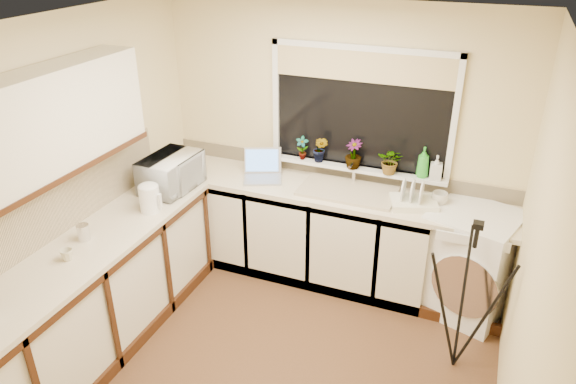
{
  "coord_description": "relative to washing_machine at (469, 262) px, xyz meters",
  "views": [
    {
      "loc": [
        1.26,
        -2.83,
        2.96
      ],
      "look_at": [
        -0.09,
        0.55,
        1.15
      ],
      "focal_mm": 33.55,
      "sensor_mm": 36.0,
      "label": 1
    }
  ],
  "objects": [
    {
      "name": "faucet",
      "position": [
        -1.07,
        0.2,
        0.56
      ],
      "size": [
        0.03,
        0.03,
        0.24
      ],
      "primitive_type": "cylinder",
      "color": "silver",
      "rests_on": "worktop_back"
    },
    {
      "name": "soap_bottle_clear",
      "position": [
        -0.38,
        0.24,
        0.7
      ],
      "size": [
        0.11,
        0.11,
        0.21
      ],
      "primitive_type": "imported",
      "rotation": [
        0.0,
        0.0,
        0.14
      ],
      "color": "#999999",
      "rests_on": "windowsill"
    },
    {
      "name": "base_cabinet_left",
      "position": [
        -2.57,
        -1.48,
        -0.03
      ],
      "size": [
        0.54,
        2.4,
        0.86
      ],
      "primitive_type": "cube",
      "color": "silver",
      "rests_on": "floor"
    },
    {
      "name": "cup_back",
      "position": [
        -0.31,
        0.09,
        0.49
      ],
      "size": [
        0.17,
        0.17,
        0.11
      ],
      "primitive_type": "imported",
      "rotation": [
        0.0,
        0.0,
        -0.36
      ],
      "color": "beige",
      "rests_on": "worktop_back"
    },
    {
      "name": "laptop",
      "position": [
        -1.87,
        0.04,
        0.51
      ],
      "size": [
        0.44,
        0.43,
        0.24
      ],
      "rotation": [
        0.0,
        0.0,
        0.4
      ],
      "color": "#94949C",
      "rests_on": "worktop_back"
    },
    {
      "name": "microwave",
      "position": [
        -2.51,
        -0.47,
        0.59
      ],
      "size": [
        0.39,
        0.55,
        0.3
      ],
      "primitive_type": "imported",
      "rotation": [
        0.0,
        0.0,
        1.53
      ],
      "color": "white",
      "rests_on": "worktop_left"
    },
    {
      "name": "wall_left",
      "position": [
        -2.87,
        -1.18,
        0.77
      ],
      "size": [
        0.0,
        3.0,
        3.0
      ],
      "primitive_type": "plane",
      "rotation": [
        1.57,
        0.0,
        1.57
      ],
      "color": "beige",
      "rests_on": "ground"
    },
    {
      "name": "sink",
      "position": [
        -1.07,
        0.02,
        0.46
      ],
      "size": [
        0.82,
        0.46,
        0.03
      ],
      "primitive_type": "cube",
      "color": "tan",
      "rests_on": "worktop_back"
    },
    {
      "name": "cup_left",
      "position": [
        -2.56,
        -1.7,
        0.48
      ],
      "size": [
        0.11,
        0.11,
        0.08
      ],
      "primitive_type": "imported",
      "rotation": [
        0.0,
        0.0,
        -0.35
      ],
      "color": "beige",
      "rests_on": "worktop_left"
    },
    {
      "name": "windowsill",
      "position": [
        -1.07,
        0.25,
        0.58
      ],
      "size": [
        1.6,
        0.14,
        0.03
      ],
      "primitive_type": "cube",
      "color": "white",
      "rests_on": "wall_back"
    },
    {
      "name": "upper_cabinet",
      "position": [
        -2.71,
        -1.63,
        1.34
      ],
      "size": [
        0.28,
        1.9,
        0.7
      ],
      "primitive_type": "cube",
      "color": "silver",
      "rests_on": "wall_left"
    },
    {
      "name": "plant_a",
      "position": [
        -1.57,
        0.23,
        0.7
      ],
      "size": [
        0.13,
        0.1,
        0.22
      ],
      "primitive_type": "imported",
      "rotation": [
        0.0,
        0.0,
        0.22
      ],
      "color": "#999999",
      "rests_on": "windowsill"
    },
    {
      "name": "ceiling",
      "position": [
        -1.27,
        -1.18,
        1.99
      ],
      "size": [
        3.2,
        3.2,
        0.0
      ],
      "primitive_type": "plane",
      "rotation": [
        3.14,
        0.0,
        0.0
      ],
      "color": "white",
      "rests_on": "ground"
    },
    {
      "name": "plant_b",
      "position": [
        -1.39,
        0.23,
        0.71
      ],
      "size": [
        0.15,
        0.13,
        0.24
      ],
      "primitive_type": "imported",
      "rotation": [
        0.0,
        0.0,
        -0.17
      ],
      "color": "#999999",
      "rests_on": "windowsill"
    },
    {
      "name": "plant_c",
      "position": [
        -1.08,
        0.21,
        0.72
      ],
      "size": [
        0.18,
        0.18,
        0.26
      ],
      "primitive_type": "imported",
      "rotation": [
        0.0,
        0.0,
        -0.31
      ],
      "color": "#999999",
      "rests_on": "windowsill"
    },
    {
      "name": "splashback_left",
      "position": [
        -2.85,
        -1.48,
        0.67
      ],
      "size": [
        0.02,
        2.4,
        0.45
      ],
      "primitive_type": "cube",
      "color": "beige",
      "rests_on": "wall_left"
    },
    {
      "name": "wall_back",
      "position": [
        -1.27,
        0.32,
        0.77
      ],
      "size": [
        3.2,
        0.0,
        3.2
      ],
      "primitive_type": "plane",
      "rotation": [
        1.57,
        0.0,
        0.0
      ],
      "color": "beige",
      "rests_on": "ground"
    },
    {
      "name": "window_glass",
      "position": [
        -1.07,
        0.3,
        1.09
      ],
      "size": [
        1.5,
        0.02,
        1.0
      ],
      "primitive_type": "cube",
      "color": "black",
      "rests_on": "wall_back"
    },
    {
      "name": "wall_front",
      "position": [
        -1.27,
        -2.68,
        0.77
      ],
      "size": [
        3.2,
        0.0,
        3.2
      ],
      "primitive_type": "plane",
      "rotation": [
        -1.57,
        0.0,
        0.0
      ],
      "color": "beige",
      "rests_on": "ground"
    },
    {
      "name": "dish_rack",
      "position": [
        -0.5,
        -0.02,
        0.47
      ],
      "size": [
        0.44,
        0.38,
        0.06
      ],
      "primitive_type": "cube",
      "rotation": [
        0.0,
        0.0,
        0.34
      ],
      "color": "#EDEACD",
      "rests_on": "worktop_back"
    },
    {
      "name": "plant_d",
      "position": [
        -0.75,
        0.21,
        0.71
      ],
      "size": [
        0.22,
        0.19,
        0.24
      ],
      "primitive_type": "imported",
      "rotation": [
        0.0,
        0.0,
        -0.04
      ],
      "color": "#999999",
      "rests_on": "windowsill"
    },
    {
      "name": "window_blind",
      "position": [
        -1.07,
        0.28,
        1.47
      ],
      "size": [
        1.5,
        0.02,
        0.25
      ],
      "primitive_type": "cube",
      "color": "tan",
      "rests_on": "wall_back"
    },
    {
      "name": "tripod",
      "position": [
        0.02,
        -0.73,
        0.16
      ],
      "size": [
        0.81,
        0.81,
        1.23
      ],
      "primitive_type": null,
      "rotation": [
        0.0,
        0.0,
        -0.42
      ],
      "color": "black",
      "rests_on": "floor"
    },
    {
      "name": "wall_right",
      "position": [
        0.33,
        -1.18,
        0.77
      ],
      "size": [
        0.0,
        3.0,
        3.0
      ],
      "primitive_type": "plane",
      "rotation": [
        1.57,
        0.0,
        -1.57
      ],
      "color": "beige",
      "rests_on": "ground"
    },
    {
      "name": "washing_machine",
      "position": [
        0.0,
        0.0,
        0.0
      ],
      "size": [
        0.81,
        0.79,
        0.92
      ],
      "primitive_type": "cube",
      "rotation": [
        0.0,
        0.0,
        -0.31
      ],
      "color": "white",
      "rests_on": "floor"
    },
    {
      "name": "worktop_back",
      "position": [
        -1.27,
        0.02,
        0.42
      ],
      "size": [
        3.2,
        0.6,
        0.04
      ],
      "primitive_type": "cube",
      "color": "beige",
      "rests_on": "base_cabinet_back"
    },
    {
      "name": "splashback_back",
      "position": [
        -1.27,
        0.31,
        0.51
      ],
      "size": [
        3.2,
        0.02,
        0.14
      ],
      "primitive_type": "cube",
      "color": "beige",
      "rests_on": "wall_back"
    },
    {
      "name": "kettle",
      "position": [
        -2.44,
        -0.89,
        0.55
      ],
      "size": [
        0.16,
        0.16,
        0.21
      ],
      "primitive_type": "cylinder",
      "color": "white",
      "rests_on": "worktop_left"
    },
    {
      "name": "steel_jar",
      "position": [
        -2.63,
        -1.44,
        0.5
      ],
      "size": [
        0.09,
        0.09,
        0.12
      ],
      "primitive_type": "cylinder",
      "color": "silver",
      "rests_on": "worktop_left"
    },
    {
      "name": "soap_bottle_green",
      "position": [
        -0.49,
        0.25,
        0.72
      ],
      "size": [
        0.11,
        0.11,
        0.26
      ],
      "primitive_type": "imported",
      "rotation": [
        0.0,
        0.0,
        0.08
      ],
      "color": "green",
      "rests_on": "windowsill"
    },
    {
      "name": "base_cabinet_back",
      "position": [
        -1.59,
        0.02,
        -0.03
      ],
      "size": [
        2.55,
        0.6,
        0.86
      ],
      "primitive_type": "cube",
      "color": "silver",
      "rests_on": "floor"
    },
    {
      "name": "worktop_left",
      "position": [
        -2.57,
        -1.48,
        0.42
      ],
      "size": [
        0.6,
        2.4,
        0.04
      ],
      "primitive_type": "cube",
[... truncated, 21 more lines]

